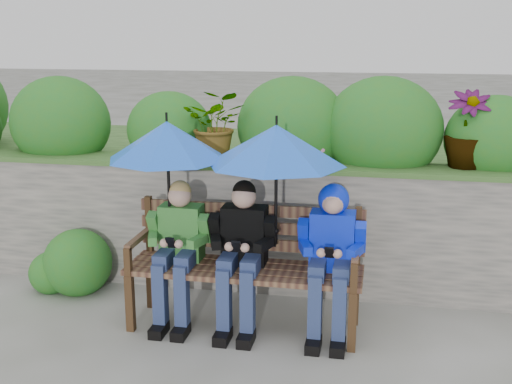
% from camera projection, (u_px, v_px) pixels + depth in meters
% --- Properties ---
extents(ground, '(60.00, 60.00, 0.00)m').
position_uv_depth(ground, '(253.00, 324.00, 4.57)').
color(ground, '#5E5F53').
rests_on(ground, ground).
extents(garden_backdrop, '(8.00, 2.87, 1.87)m').
position_uv_depth(garden_backdrop, '(270.00, 187.00, 5.98)').
color(garden_backdrop, '#5D5A56').
rests_on(garden_backdrop, ground).
extents(park_bench, '(1.63, 0.48, 0.86)m').
position_uv_depth(park_bench, '(246.00, 258.00, 4.48)').
color(park_bench, '#382514').
rests_on(park_bench, ground).
extents(boy_left, '(0.44, 0.51, 1.02)m').
position_uv_depth(boy_left, '(178.00, 245.00, 4.49)').
color(boy_left, '#2B662B').
rests_on(boy_left, ground).
extents(boy_middle, '(0.46, 0.53, 1.04)m').
position_uv_depth(boy_middle, '(242.00, 248.00, 4.40)').
color(boy_middle, black).
rests_on(boy_middle, ground).
extents(boy_right, '(0.45, 0.55, 1.04)m').
position_uv_depth(boy_right, '(331.00, 248.00, 4.28)').
color(boy_right, '#1621C5').
rests_on(boy_right, ground).
extents(umbrella_left, '(0.84, 0.84, 0.84)m').
position_uv_depth(umbrella_left, '(167.00, 140.00, 4.37)').
color(umbrella_left, blue).
rests_on(umbrella_left, ground).
extents(umbrella_right, '(0.94, 0.94, 0.81)m').
position_uv_depth(umbrella_right, '(276.00, 145.00, 4.24)').
color(umbrella_right, blue).
rests_on(umbrella_right, ground).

